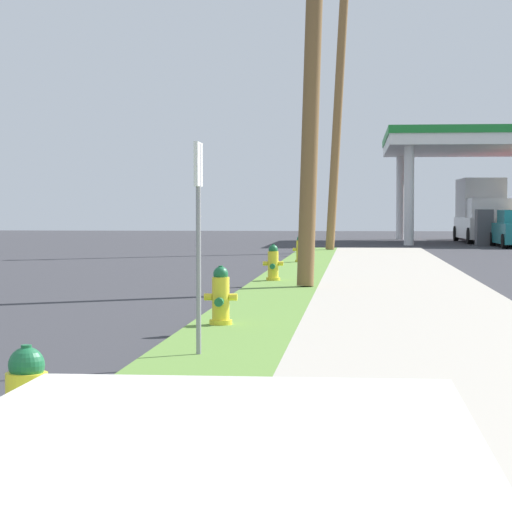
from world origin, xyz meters
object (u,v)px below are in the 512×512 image
at_px(fire_hydrant_fourth, 300,250).
at_px(truck_red_at_forecourt, 508,223).
at_px(truck_white_on_apron, 482,212).
at_px(fire_hydrant_second, 221,299).
at_px(fire_hydrant_nearest, 27,425).
at_px(street_sign_post, 198,203).
at_px(fire_hydrant_fifth, 307,243).
at_px(utility_pole_background, 338,107).
at_px(utility_pole_midground, 314,12).
at_px(fire_hydrant_third, 273,265).

relative_size(fire_hydrant_fourth, truck_red_at_forecourt, 0.13).
bearing_deg(truck_white_on_apron, fire_hydrant_second, -101.00).
height_order(fire_hydrant_nearest, truck_white_on_apron, truck_white_on_apron).
relative_size(fire_hydrant_second, street_sign_post, 0.35).
distance_m(fire_hydrant_nearest, fire_hydrant_fourth, 24.90).
height_order(fire_hydrant_fifth, truck_red_at_forecourt, truck_red_at_forecourt).
bearing_deg(fire_hydrant_second, utility_pole_background, 87.77).
xyz_separation_m(fire_hydrant_fifth, truck_white_on_apron, (7.77, 16.46, 1.04)).
relative_size(utility_pole_midground, truck_white_on_apron, 1.59).
bearing_deg(fire_hydrant_fifth, truck_red_at_forecourt, 64.18).
bearing_deg(truck_white_on_apron, street_sign_post, -100.12).
bearing_deg(utility_pole_background, fire_hydrant_nearest, -91.71).
distance_m(fire_hydrant_nearest, fire_hydrant_fifth, 31.78).
xyz_separation_m(fire_hydrant_fifth, street_sign_post, (0.11, -26.48, 1.19)).
bearing_deg(truck_white_on_apron, utility_pole_midground, -101.89).
bearing_deg(street_sign_post, fire_hydrant_second, 92.63).
relative_size(utility_pole_midground, street_sign_post, 4.84).
distance_m(fire_hydrant_nearest, truck_white_on_apron, 48.88).
distance_m(fire_hydrant_nearest, utility_pole_background, 34.85).
bearing_deg(truck_red_at_forecourt, fire_hydrant_fifth, -115.82).
xyz_separation_m(fire_hydrant_third, fire_hydrant_fifth, (0.02, 14.97, 0.00)).
xyz_separation_m(fire_hydrant_second, fire_hydrant_third, (0.00, 8.68, 0.00)).
bearing_deg(fire_hydrant_nearest, street_sign_post, 88.56).
relative_size(fire_hydrant_second, truck_red_at_forecourt, 0.13).
xyz_separation_m(fire_hydrant_nearest, truck_white_on_apron, (7.80, 48.24, 1.04)).
bearing_deg(fire_hydrant_third, truck_white_on_apron, 76.08).
bearing_deg(street_sign_post, fire_hydrant_third, 90.63).
relative_size(fire_hydrant_nearest, truck_white_on_apron, 0.12).
bearing_deg(street_sign_post, fire_hydrant_fourth, 89.95).
relative_size(utility_pole_background, street_sign_post, 4.83).
xyz_separation_m(fire_hydrant_second, truck_white_on_apron, (7.80, 40.12, 1.04)).
distance_m(fire_hydrant_second, utility_pole_midground, 8.82).
bearing_deg(fire_hydrant_fifth, fire_hydrant_fourth, -88.94).
relative_size(fire_hydrant_fifth, truck_white_on_apron, 0.12).
distance_m(street_sign_post, truck_white_on_apron, 43.62).
height_order(fire_hydrant_fifth, utility_pole_background, utility_pole_background).
relative_size(fire_hydrant_third, truck_white_on_apron, 0.12).
relative_size(truck_red_at_forecourt, truck_white_on_apron, 0.86).
bearing_deg(fire_hydrant_fourth, fire_hydrant_nearest, -90.35).
bearing_deg(utility_pole_background, street_sign_post, -91.76).
distance_m(fire_hydrant_fourth, utility_pole_background, 10.80).
distance_m(street_sign_post, truck_red_at_forecourt, 46.86).
relative_size(fire_hydrant_third, truck_red_at_forecourt, 0.13).
height_order(fire_hydrant_third, truck_red_at_forecourt, truck_red_at_forecourt).
bearing_deg(fire_hydrant_nearest, truck_white_on_apron, 80.82).
bearing_deg(truck_red_at_forecourt, fire_hydrant_second, -102.34).
height_order(street_sign_post, truck_red_at_forecourt, street_sign_post).
bearing_deg(fire_hydrant_second, truck_red_at_forecourt, 77.66).
height_order(street_sign_post, truck_white_on_apron, truck_white_on_apron).
relative_size(utility_pole_background, truck_red_at_forecourt, 1.85).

